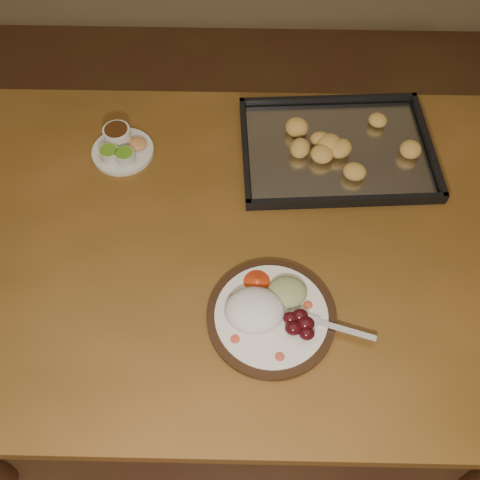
{
  "coord_description": "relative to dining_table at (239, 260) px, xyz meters",
  "views": [
    {
      "loc": [
        0.26,
        -0.39,
        1.71
      ],
      "look_at": [
        0.25,
        0.21,
        0.77
      ],
      "focal_mm": 40.0,
      "sensor_mm": 36.0,
      "label": 1
    }
  ],
  "objects": [
    {
      "name": "condiment_saucer",
      "position": [
        -0.28,
        0.24,
        0.12
      ],
      "size": [
        0.15,
        0.15,
        0.05
      ],
      "rotation": [
        0.0,
        0.0,
        0.13
      ],
      "color": "silver",
      "rests_on": "dining_table"
    },
    {
      "name": "dinner_plate",
      "position": [
        0.06,
        -0.18,
        0.12
      ],
      "size": [
        0.32,
        0.25,
        0.06
      ],
      "rotation": [
        0.0,
        0.0,
        -0.22
      ],
      "color": "black",
      "rests_on": "dining_table"
    },
    {
      "name": "ground",
      "position": [
        -0.24,
        -0.23,
        -0.65
      ],
      "size": [
        4.0,
        4.0,
        0.0
      ],
      "primitive_type": "plane",
      "color": "brown",
      "rests_on": "ground"
    },
    {
      "name": "baking_tray",
      "position": [
        0.23,
        0.25,
        0.11
      ],
      "size": [
        0.47,
        0.36,
        0.05
      ],
      "rotation": [
        0.0,
        0.0,
        0.07
      ],
      "color": "black",
      "rests_on": "dining_table"
    },
    {
      "name": "dining_table",
      "position": [
        0.0,
        0.0,
        0.0
      ],
      "size": [
        1.5,
        0.9,
        0.75
      ],
      "rotation": [
        0.0,
        0.0,
        0.0
      ],
      "color": "brown",
      "rests_on": "ground"
    }
  ]
}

